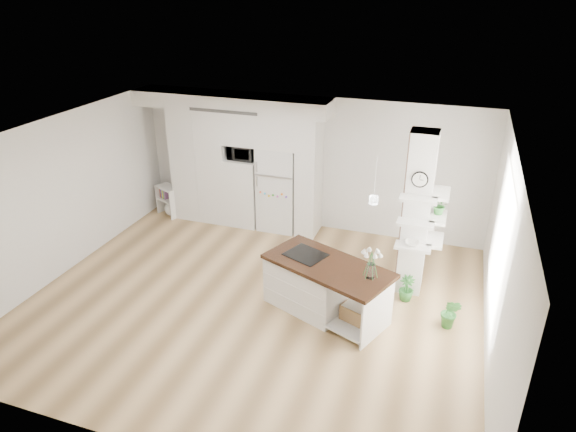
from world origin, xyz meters
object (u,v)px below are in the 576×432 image
(refrigerator, at_px, (279,188))
(kitchen_island, at_px, (316,283))
(floor_plant_a, at_px, (451,313))
(bookshelf, at_px, (170,203))

(refrigerator, bearing_deg, kitchen_island, -59.03)
(refrigerator, xyz_separation_m, kitchen_island, (1.51, -2.51, -0.42))
(refrigerator, distance_m, floor_plant_a, 4.30)
(refrigerator, bearing_deg, floor_plant_a, -34.01)
(refrigerator, distance_m, kitchen_island, 2.96)
(kitchen_island, distance_m, bookshelf, 4.59)
(bookshelf, xyz_separation_m, floor_plant_a, (5.98, -2.19, -0.03))
(floor_plant_a, bearing_deg, refrigerator, 145.99)
(bookshelf, distance_m, floor_plant_a, 6.36)
(bookshelf, relative_size, floor_plant_a, 1.24)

